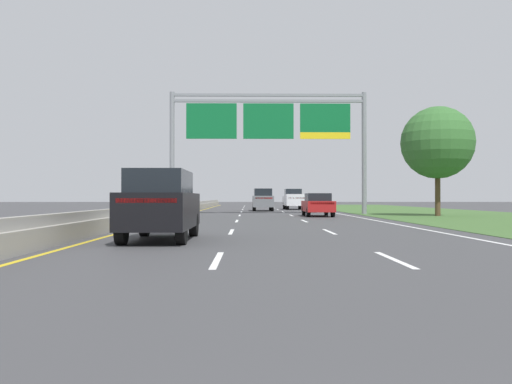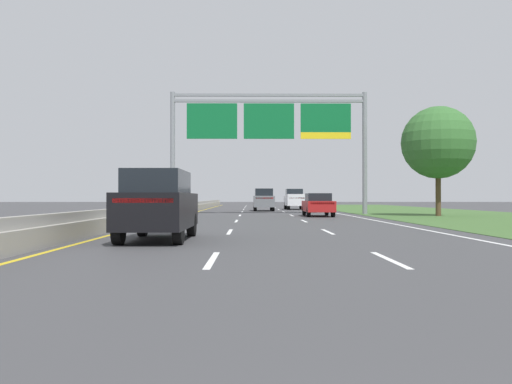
{
  "view_description": "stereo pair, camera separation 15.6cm",
  "coord_description": "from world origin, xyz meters",
  "px_view_note": "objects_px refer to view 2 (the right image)",
  "views": [
    {
      "loc": [
        -1.19,
        -0.6,
        1.31
      ],
      "look_at": [
        -0.75,
        32.13,
        1.62
      ],
      "focal_mm": 37.41,
      "sensor_mm": 36.0,
      "label": 1
    },
    {
      "loc": [
        -1.03,
        -0.61,
        1.31
      ],
      "look_at": [
        -0.75,
        32.13,
        1.62
      ],
      "focal_mm": 37.41,
      "sensor_mm": 36.0,
      "label": 2
    }
  ],
  "objects_px": {
    "car_red_right_lane_sedan": "(318,204)",
    "car_grey_centre_lane_suv": "(264,199)",
    "roadside_tree_mid": "(438,143)",
    "car_black_left_lane_suv": "(158,204)",
    "overhead_sign_gantry": "(269,127)",
    "pickup_truck_white": "(295,199)"
  },
  "relations": [
    {
      "from": "overhead_sign_gantry",
      "to": "car_grey_centre_lane_suv",
      "type": "relative_size",
      "value": 3.19
    },
    {
      "from": "car_red_right_lane_sedan",
      "to": "roadside_tree_mid",
      "type": "xyz_separation_m",
      "value": [
        8.27,
        0.08,
        4.23
      ]
    },
    {
      "from": "car_red_right_lane_sedan",
      "to": "car_grey_centre_lane_suv",
      "type": "height_order",
      "value": "car_grey_centre_lane_suv"
    },
    {
      "from": "car_black_left_lane_suv",
      "to": "car_grey_centre_lane_suv",
      "type": "height_order",
      "value": "same"
    },
    {
      "from": "overhead_sign_gantry",
      "to": "car_black_left_lane_suv",
      "type": "height_order",
      "value": "overhead_sign_gantry"
    },
    {
      "from": "pickup_truck_white",
      "to": "car_grey_centre_lane_suv",
      "type": "height_order",
      "value": "pickup_truck_white"
    },
    {
      "from": "car_red_right_lane_sedan",
      "to": "car_black_left_lane_suv",
      "type": "height_order",
      "value": "car_black_left_lane_suv"
    },
    {
      "from": "pickup_truck_white",
      "to": "car_grey_centre_lane_suv",
      "type": "distance_m",
      "value": 7.06
    },
    {
      "from": "pickup_truck_white",
      "to": "car_red_right_lane_sedan",
      "type": "relative_size",
      "value": 1.23
    },
    {
      "from": "car_black_left_lane_suv",
      "to": "car_grey_centre_lane_suv",
      "type": "bearing_deg",
      "value": -6.47
    },
    {
      "from": "pickup_truck_white",
      "to": "car_red_right_lane_sedan",
      "type": "xyz_separation_m",
      "value": [
        -0.1,
        -20.63,
        -0.26
      ]
    },
    {
      "from": "car_grey_centre_lane_suv",
      "to": "car_black_left_lane_suv",
      "type": "bearing_deg",
      "value": 172.85
    },
    {
      "from": "car_red_right_lane_sedan",
      "to": "roadside_tree_mid",
      "type": "distance_m",
      "value": 9.29
    },
    {
      "from": "car_black_left_lane_suv",
      "to": "roadside_tree_mid",
      "type": "relative_size",
      "value": 0.62
    },
    {
      "from": "pickup_truck_white",
      "to": "car_red_right_lane_sedan",
      "type": "bearing_deg",
      "value": 178.89
    },
    {
      "from": "car_red_right_lane_sedan",
      "to": "roadside_tree_mid",
      "type": "relative_size",
      "value": 0.58
    },
    {
      "from": "car_grey_centre_lane_suv",
      "to": "roadside_tree_mid",
      "type": "height_order",
      "value": "roadside_tree_mid"
    },
    {
      "from": "car_grey_centre_lane_suv",
      "to": "roadside_tree_mid",
      "type": "relative_size",
      "value": 0.63
    },
    {
      "from": "overhead_sign_gantry",
      "to": "car_red_right_lane_sedan",
      "type": "height_order",
      "value": "overhead_sign_gantry"
    },
    {
      "from": "car_black_left_lane_suv",
      "to": "roadside_tree_mid",
      "type": "xyz_separation_m",
      "value": [
        15.64,
        20.19,
        3.95
      ]
    },
    {
      "from": "overhead_sign_gantry",
      "to": "pickup_truck_white",
      "type": "height_order",
      "value": "overhead_sign_gantry"
    },
    {
      "from": "pickup_truck_white",
      "to": "car_grey_centre_lane_suv",
      "type": "bearing_deg",
      "value": 149.66
    }
  ]
}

